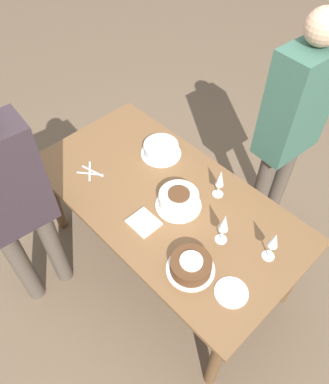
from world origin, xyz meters
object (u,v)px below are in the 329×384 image
(cake_back_decorated, at_px, (161,149))
(wine_glass_extra, at_px, (224,224))
(person_watching, at_px, (292,121))
(person_cutting, at_px, (10,200))
(cake_center_white, at_px, (179,200))
(wine_glass_near, at_px, (274,242))
(wine_glass_far, at_px, (220,179))
(cake_front_chocolate, at_px, (191,265))

(cake_back_decorated, xyz_separation_m, wine_glass_extra, (0.72, -0.23, 0.11))
(person_watching, bearing_deg, person_cutting, -19.63)
(cake_center_white, xyz_separation_m, person_cutting, (-0.51, -0.74, 0.17))
(wine_glass_near, distance_m, person_watching, 0.79)
(cake_center_white, bearing_deg, wine_glass_near, 10.01)
(wine_glass_extra, bearing_deg, cake_back_decorated, 162.49)
(person_cutting, xyz_separation_m, person_watching, (0.70, 1.51, 0.08))
(wine_glass_far, xyz_separation_m, wine_glass_extra, (0.23, -0.23, 0.02))
(wine_glass_far, height_order, person_cutting, person_cutting)
(cake_front_chocolate, relative_size, person_cutting, 0.16)
(cake_back_decorated, xyz_separation_m, person_cutting, (-0.13, -0.96, 0.18))
(cake_front_chocolate, height_order, person_cutting, person_cutting)
(cake_front_chocolate, bearing_deg, wine_glass_extra, 92.37)
(wine_glass_near, height_order, person_cutting, person_cutting)
(person_cutting, bearing_deg, wine_glass_far, -26.37)
(cake_front_chocolate, distance_m, wine_glass_extra, 0.27)
(wine_glass_extra, relative_size, person_watching, 0.13)
(wine_glass_extra, height_order, person_cutting, person_cutting)
(cake_center_white, xyz_separation_m, cake_back_decorated, (-0.39, 0.22, -0.01))
(cake_center_white, distance_m, wine_glass_near, 0.59)
(cake_front_chocolate, bearing_deg, wine_glass_far, 115.90)
(wine_glass_near, bearing_deg, cake_back_decorated, 172.62)
(wine_glass_far, bearing_deg, wine_glass_near, -15.67)
(wine_glass_far, bearing_deg, person_watching, 81.82)
(person_cutting, bearing_deg, cake_back_decorated, -1.33)
(wine_glass_far, height_order, person_watching, person_watching)
(wine_glass_extra, bearing_deg, person_cutting, -138.89)
(cake_center_white, relative_size, wine_glass_near, 1.33)
(person_watching, bearing_deg, wine_glass_near, 35.36)
(cake_center_white, xyz_separation_m, wine_glass_near, (0.57, 0.10, 0.09))
(cake_center_white, distance_m, wine_glass_extra, 0.34)
(wine_glass_near, height_order, person_watching, person_watching)
(cake_center_white, xyz_separation_m, person_watching, (0.18, 0.77, 0.25))
(person_cutting, distance_m, person_watching, 1.66)
(wine_glass_near, relative_size, wine_glass_far, 1.01)
(wine_glass_extra, xyz_separation_m, person_watching, (-0.15, 0.77, 0.15))
(cake_center_white, bearing_deg, cake_front_chocolate, -36.72)
(cake_center_white, bearing_deg, wine_glass_far, 65.65)
(wine_glass_extra, relative_size, person_cutting, 0.14)
(cake_back_decorated, relative_size, wine_glass_far, 1.32)
(cake_center_white, distance_m, wine_glass_far, 0.27)
(cake_center_white, relative_size, cake_front_chocolate, 1.06)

